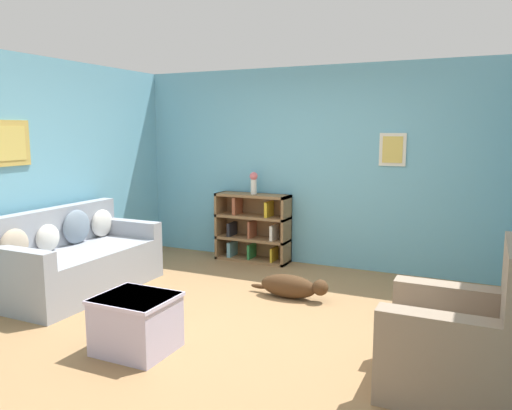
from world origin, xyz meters
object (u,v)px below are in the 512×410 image
at_px(bookshelf, 253,228).
at_px(coffee_table, 136,322).
at_px(vase, 254,182).
at_px(recliner_chair, 465,342).
at_px(dog, 292,286).
at_px(couch, 77,261).

relative_size(bookshelf, coffee_table, 1.69).
bearing_deg(vase, coffee_table, -83.41).
xyz_separation_m(recliner_chair, dog, (-1.76, 1.31, -0.23)).
bearing_deg(recliner_chair, bookshelf, 137.58).
bearing_deg(bookshelf, vase, -48.86).
bearing_deg(dog, coffee_table, -111.52).
height_order(couch, coffee_table, couch).
bearing_deg(couch, dog, 19.07).
xyz_separation_m(bookshelf, dog, (1.05, -1.25, -0.33)).
relative_size(couch, vase, 6.02).
height_order(recliner_chair, dog, recliner_chair).
bearing_deg(vase, dog, -50.03).
relative_size(coffee_table, vase, 2.03).
bearing_deg(bookshelf, dog, -50.01).
bearing_deg(vase, couch, -121.52).
height_order(couch, vase, vase).
distance_m(coffee_table, dog, 1.87).
xyz_separation_m(couch, bookshelf, (1.21, 2.03, 0.11)).
xyz_separation_m(coffee_table, vase, (-0.34, 2.97, 0.85)).
distance_m(bookshelf, vase, 0.64).
relative_size(dog, vase, 3.02).
relative_size(couch, coffee_table, 2.97).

